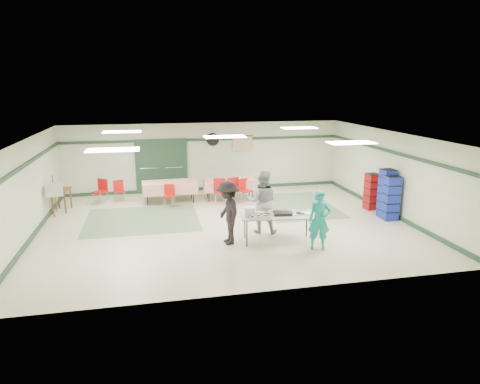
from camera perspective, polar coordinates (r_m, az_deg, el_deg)
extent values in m
plane|color=beige|center=(13.14, -1.94, -4.30)|extent=(11.00, 11.00, 0.00)
plane|color=silver|center=(12.55, -2.05, 7.47)|extent=(11.00, 11.00, 0.00)
plane|color=#B5BCA1|center=(17.15, -4.65, 4.68)|extent=(11.00, 0.00, 11.00)
plane|color=#B5BCA1|center=(8.55, 3.34, -5.05)|extent=(11.00, 0.00, 11.00)
plane|color=#B5BCA1|center=(13.03, -26.55, 0.19)|extent=(0.00, 9.00, 9.00)
plane|color=#B5BCA1|center=(14.75, 19.56, 2.35)|extent=(0.00, 9.00, 9.00)
cube|color=#1F3927|center=(17.02, -4.68, 6.99)|extent=(11.00, 0.06, 0.10)
cube|color=#1F3927|center=(17.38, -4.55, 0.47)|extent=(11.00, 0.06, 0.12)
cube|color=#1F3927|center=(12.89, -26.76, 3.22)|extent=(0.06, 9.00, 0.10)
cube|color=#1F3927|center=(13.36, -25.82, -5.18)|extent=(0.06, 9.00, 0.12)
cube|color=#1F3927|center=(14.61, 19.69, 5.03)|extent=(0.06, 9.00, 0.10)
cube|color=#1F3927|center=(15.03, 19.06, -2.47)|extent=(0.06, 9.00, 0.12)
cube|color=#5F7858|center=(13.92, -12.89, -3.59)|extent=(3.50, 3.00, 0.01)
cube|color=#5F7858|center=(15.22, 7.48, -1.81)|extent=(2.50, 3.50, 0.01)
cube|color=#979A97|center=(17.00, -11.98, 3.31)|extent=(0.90, 0.06, 2.10)
cube|color=#979A97|center=(17.03, -8.78, 3.47)|extent=(0.90, 0.06, 2.10)
cube|color=#1F3927|center=(16.99, -10.40, 3.38)|extent=(2.00, 0.03, 2.15)
cylinder|color=black|center=(17.03, -3.66, 7.01)|extent=(0.50, 0.10, 0.50)
cube|color=#D7C086|center=(17.27, 0.31, 6.47)|extent=(0.80, 0.02, 0.60)
cube|color=#B8B9B3|center=(11.55, 5.09, -3.12)|extent=(2.10, 1.08, 0.04)
cylinder|color=black|center=(11.26, 0.92, -5.57)|extent=(0.04, 0.04, 0.72)
cylinder|color=black|center=(11.53, 9.59, -5.28)|extent=(0.04, 0.04, 0.72)
cylinder|color=black|center=(11.87, 0.64, -4.51)|extent=(0.04, 0.04, 0.72)
cylinder|color=black|center=(12.13, 8.87, -4.26)|extent=(0.04, 0.04, 0.72)
cube|color=silver|center=(11.70, 7.88, -2.80)|extent=(0.63, 0.51, 0.02)
cube|color=silver|center=(11.62, 4.85, -2.84)|extent=(0.68, 0.56, 0.02)
cube|color=silver|center=(11.30, 2.60, -3.29)|extent=(0.61, 0.49, 0.02)
cube|color=black|center=(11.52, 5.68, -2.87)|extent=(0.53, 0.37, 0.08)
cube|color=white|center=(11.38, 1.33, -2.60)|extent=(0.29, 0.27, 0.24)
imported|color=teal|center=(11.15, 10.53, -3.73)|extent=(0.64, 0.51, 1.56)
imported|color=#96969B|center=(12.21, 3.00, -1.30)|extent=(1.06, 0.94, 1.82)
imported|color=black|center=(11.34, -1.62, -2.75)|extent=(0.73, 1.16, 1.72)
cube|color=red|center=(15.83, -1.40, 1.68)|extent=(1.96, 0.93, 0.05)
cube|color=red|center=(15.88, -1.39, 1.01)|extent=(1.96, 0.95, 0.40)
cylinder|color=black|center=(15.53, -4.15, -0.05)|extent=(0.04, 0.04, 0.72)
cylinder|color=black|center=(15.74, 1.65, 0.18)|extent=(0.04, 0.04, 0.72)
cylinder|color=black|center=(16.14, -4.35, 0.50)|extent=(0.04, 0.04, 0.72)
cylinder|color=black|center=(16.35, 1.23, 0.72)|extent=(0.04, 0.04, 0.72)
cube|color=red|center=(15.59, -9.37, 1.29)|extent=(1.95, 0.88, 0.05)
cube|color=red|center=(15.63, -9.34, 0.62)|extent=(1.95, 0.90, 0.40)
cylinder|color=black|center=(15.34, -12.23, -0.52)|extent=(0.04, 0.04, 0.72)
cylinder|color=black|center=(15.43, -6.24, -0.18)|extent=(0.04, 0.04, 0.72)
cylinder|color=black|center=(15.96, -12.29, 0.06)|extent=(0.04, 0.04, 0.72)
cylinder|color=black|center=(16.06, -6.53, 0.38)|extent=(0.04, 0.04, 0.72)
cube|color=#B20E0E|center=(15.29, -0.62, 0.18)|extent=(0.52, 0.52, 0.04)
cube|color=#B20E0E|center=(15.40, -0.93, 1.18)|extent=(0.42, 0.14, 0.42)
cylinder|color=silver|center=(15.13, -0.92, -0.92)|extent=(0.02, 0.02, 0.45)
cylinder|color=silver|center=(15.28, 0.23, -0.78)|extent=(0.02, 0.02, 0.45)
cylinder|color=silver|center=(15.43, -1.46, -0.63)|extent=(0.02, 0.02, 0.45)
cylinder|color=silver|center=(15.57, -0.33, -0.49)|extent=(0.02, 0.02, 0.45)
cube|color=#B20E0E|center=(15.19, -2.70, 0.05)|extent=(0.46, 0.46, 0.04)
cube|color=#B20E0E|center=(15.32, -2.75, 1.06)|extent=(0.42, 0.08, 0.42)
cylinder|color=silver|center=(15.09, -3.29, -1.00)|extent=(0.02, 0.02, 0.44)
cylinder|color=silver|center=(15.10, -2.02, -0.97)|extent=(0.02, 0.02, 0.44)
cylinder|color=silver|center=(15.41, -3.35, -0.68)|extent=(0.02, 0.02, 0.44)
cylinder|color=silver|center=(15.43, -2.11, -0.65)|extent=(0.02, 0.02, 0.44)
cube|color=#B20E0E|center=(15.37, 0.74, 0.15)|extent=(0.52, 0.52, 0.04)
cube|color=#B20E0E|center=(15.47, 0.36, 1.08)|extent=(0.38, 0.19, 0.40)
cylinder|color=silver|center=(15.22, 0.60, -0.89)|extent=(0.02, 0.02, 0.42)
cylinder|color=silver|center=(15.40, 1.57, -0.71)|extent=(0.02, 0.02, 0.42)
cylinder|color=silver|center=(15.47, -0.09, -0.64)|extent=(0.02, 0.02, 0.42)
cylinder|color=silver|center=(15.65, 0.88, -0.47)|extent=(0.02, 0.02, 0.42)
cube|color=#B20E0E|center=(15.03, -9.50, -0.52)|extent=(0.45, 0.45, 0.04)
cube|color=#B20E0E|center=(15.14, -9.38, 0.37)|extent=(0.36, 0.14, 0.36)
cylinder|color=silver|center=(14.99, -10.14, -1.42)|extent=(0.02, 0.02, 0.38)
cylinder|color=silver|center=(14.92, -9.05, -1.45)|extent=(0.02, 0.02, 0.38)
cylinder|color=silver|center=(15.26, -9.87, -1.13)|extent=(0.02, 0.02, 0.38)
cylinder|color=silver|center=(15.19, -8.80, -1.16)|extent=(0.02, 0.02, 0.38)
cube|color=#B20E0E|center=(16.08, -15.77, 0.10)|extent=(0.44, 0.44, 0.04)
cube|color=#B20E0E|center=(16.19, -15.92, 0.92)|extent=(0.37, 0.12, 0.37)
cylinder|color=silver|center=(15.97, -16.14, -0.80)|extent=(0.02, 0.02, 0.38)
cylinder|color=silver|center=(16.01, -15.11, -0.69)|extent=(0.02, 0.02, 0.38)
cylinder|color=silver|center=(16.25, -16.31, -0.56)|extent=(0.02, 0.02, 0.38)
cylinder|color=silver|center=(16.29, -15.30, -0.45)|extent=(0.02, 0.02, 0.38)
cube|color=#B20E0E|center=(15.93, -18.20, 0.01)|extent=(0.58, 0.58, 0.04)
cube|color=#B20E0E|center=(16.02, -17.83, 0.97)|extent=(0.37, 0.27, 0.42)
cylinder|color=silver|center=(15.98, -18.98, -0.90)|extent=(0.02, 0.02, 0.44)
cylinder|color=silver|center=(15.76, -18.06, -1.03)|extent=(0.02, 0.02, 0.44)
cylinder|color=silver|center=(16.22, -18.21, -0.62)|extent=(0.02, 0.02, 0.44)
cylinder|color=silver|center=(16.01, -17.29, -0.74)|extent=(0.02, 0.02, 0.44)
cube|color=navy|center=(14.38, 18.93, -0.18)|extent=(0.42, 0.42, 1.58)
cube|color=maroon|center=(15.20, 17.12, 0.06)|extent=(0.42, 0.42, 1.25)
cube|color=navy|center=(14.18, 19.45, -0.73)|extent=(0.46, 0.46, 1.42)
cube|color=brown|center=(15.53, -22.80, 0.24)|extent=(0.60, 0.85, 0.05)
cube|color=brown|center=(15.38, -23.75, -1.41)|extent=(0.05, 0.05, 0.70)
cube|color=brown|center=(15.25, -22.29, -1.39)|extent=(0.05, 0.05, 0.70)
cube|color=brown|center=(15.98, -23.03, -0.79)|extent=(0.05, 0.05, 0.70)
cube|color=brown|center=(15.86, -21.63, -0.76)|extent=(0.05, 0.05, 0.70)
cube|color=#B1B2AD|center=(14.70, -23.44, 0.27)|extent=(0.53, 0.49, 0.37)
cylinder|color=brown|center=(15.00, -23.48, -0.36)|extent=(0.08, 0.22, 1.34)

